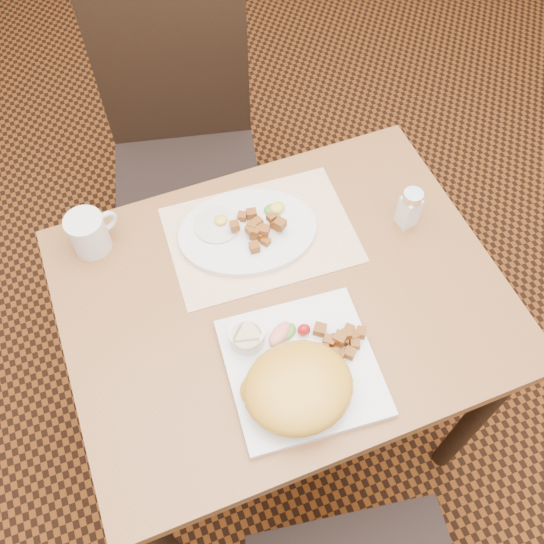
{
  "coord_description": "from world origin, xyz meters",
  "views": [
    {
      "loc": [
        -0.25,
        -0.57,
        1.84
      ],
      "look_at": [
        -0.02,
        0.02,
        0.82
      ],
      "focal_mm": 40.0,
      "sensor_mm": 36.0,
      "label": 1
    }
  ],
  "objects": [
    {
      "name": "plate_oval",
      "position": [
        -0.02,
        0.17,
        0.76
      ],
      "size": [
        0.34,
        0.27,
        0.02
      ],
      "primitive_type": null,
      "rotation": [
        0.0,
        0.0,
        -0.17
      ],
      "color": "silver",
      "rests_on": "placemat"
    },
    {
      "name": "plate_square",
      "position": [
        -0.03,
        -0.17,
        0.76
      ],
      "size": [
        0.3,
        0.3,
        0.02
      ],
      "primitive_type": "cube",
      "rotation": [
        0.0,
        0.0,
        -0.09
      ],
      "color": "silver",
      "rests_on": "table"
    },
    {
      "name": "table",
      "position": [
        0.0,
        0.0,
        0.64
      ],
      "size": [
        0.9,
        0.7,
        0.75
      ],
      "color": "brown",
      "rests_on": "ground"
    },
    {
      "name": "hollandaise_mound",
      "position": [
        -0.06,
        -0.22,
        0.8
      ],
      "size": [
        0.2,
        0.18,
        0.07
      ],
      "color": "gold",
      "rests_on": "plate_square"
    },
    {
      "name": "ground",
      "position": [
        0.0,
        0.0,
        0.0
      ],
      "size": [
        8.0,
        8.0,
        0.0
      ],
      "primitive_type": "plane",
      "color": "black",
      "rests_on": "ground"
    },
    {
      "name": "coffee_mug",
      "position": [
        -0.34,
        0.27,
        0.8
      ],
      "size": [
        0.11,
        0.08,
        0.09
      ],
      "color": "silver",
      "rests_on": "table"
    },
    {
      "name": "garnish_sq",
      "position": [
        -0.03,
        -0.09,
        0.78
      ],
      "size": [
        0.09,
        0.06,
        0.03
      ],
      "color": "#387223",
      "rests_on": "plate_square"
    },
    {
      "name": "placemat",
      "position": [
        0.01,
        0.16,
        0.75
      ],
      "size": [
        0.42,
        0.3,
        0.0
      ],
      "primitive_type": "cube",
      "rotation": [
        0.0,
        0.0,
        -0.06
      ],
      "color": "white",
      "rests_on": "table"
    },
    {
      "name": "home_fries_ov",
      "position": [
        0.01,
        0.15,
        0.78
      ],
      "size": [
        0.12,
        0.11,
        0.04
      ],
      "color": "#8F4D17",
      "rests_on": "plate_oval"
    },
    {
      "name": "home_fries_sq",
      "position": [
        0.05,
        -0.15,
        0.78
      ],
      "size": [
        0.11,
        0.1,
        0.04
      ],
      "color": "#8F4D17",
      "rests_on": "plate_square"
    },
    {
      "name": "ramekin",
      "position": [
        -0.11,
        -0.08,
        0.79
      ],
      "size": [
        0.07,
        0.07,
        0.04
      ],
      "color": "silver",
      "rests_on": "plate_square"
    },
    {
      "name": "garnish_ov",
      "position": [
        0.06,
        0.2,
        0.78
      ],
      "size": [
        0.05,
        0.04,
        0.02
      ],
      "color": "#387223",
      "rests_on": "plate_oval"
    },
    {
      "name": "fried_egg",
      "position": [
        -0.07,
        0.2,
        0.77
      ],
      "size": [
        0.1,
        0.1,
        0.02
      ],
      "color": "white",
      "rests_on": "plate_oval"
    },
    {
      "name": "chair_far",
      "position": [
        -0.03,
        0.69,
        0.54
      ],
      "size": [
        0.51,
        0.51,
        0.97
      ],
      "rotation": [
        0.0,
        0.0,
        2.91
      ],
      "color": "black",
      "rests_on": "ground"
    },
    {
      "name": "salt_shaker",
      "position": [
        0.32,
        0.07,
        0.8
      ],
      "size": [
        0.05,
        0.05,
        0.1
      ],
      "color": "white",
      "rests_on": "table"
    }
  ]
}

